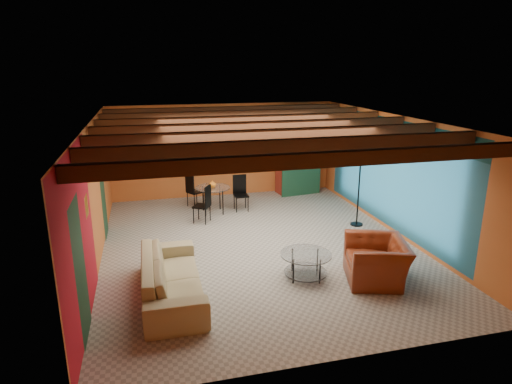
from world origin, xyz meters
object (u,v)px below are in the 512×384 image
object	(u,v)px
sofa	(172,277)
dining_table	(213,195)
armchair	(376,261)
floor_lamp	(359,188)
potted_plant	(299,114)
coffee_table	(306,265)
vase	(212,174)
armoire	(298,158)

from	to	relation	value
sofa	dining_table	distance (m)	4.40
armchair	floor_lamp	world-z (taller)	floor_lamp
floor_lamp	potted_plant	distance (m)	3.41
armchair	sofa	bearing A→B (deg)	-77.90
sofa	coffee_table	xyz separation A→B (m)	(2.42, 0.10, -0.12)
armchair	floor_lamp	xyz separation A→B (m)	(0.98, 2.70, 0.57)
coffee_table	floor_lamp	size ratio (longest dim) A/B	0.49
sofa	vase	bearing A→B (deg)	-17.50
floor_lamp	sofa	bearing A→B (deg)	-152.50
vase	potted_plant	bearing A→B (deg)	24.41
sofa	potted_plant	world-z (taller)	potted_plant
sofa	floor_lamp	size ratio (longest dim) A/B	1.29
coffee_table	armoire	xyz separation A→B (m)	(1.73, 5.36, 0.84)
armoire	floor_lamp	distance (m)	3.10
floor_lamp	vase	bearing A→B (deg)	151.25
floor_lamp	coffee_table	bearing A→B (deg)	-133.52
armchair	coffee_table	distance (m)	1.27
dining_table	floor_lamp	bearing A→B (deg)	-28.75
armoire	potted_plant	xyz separation A→B (m)	(0.00, 0.00, 1.30)
vase	armoire	bearing A→B (deg)	24.41
sofa	floor_lamp	world-z (taller)	floor_lamp
armchair	dining_table	xyz separation A→B (m)	(-2.27, 4.49, 0.10)
armoire	vase	size ratio (longest dim) A/B	10.81
sofa	coffee_table	bearing A→B (deg)	-87.35
floor_lamp	armoire	bearing A→B (deg)	98.37
dining_table	vase	size ratio (longest dim) A/B	9.22
armoire	potted_plant	world-z (taller)	potted_plant
armchair	coffee_table	bearing A→B (deg)	-91.57
armchair	potted_plant	world-z (taller)	potted_plant
vase	floor_lamp	bearing A→B (deg)	-28.75
sofa	potted_plant	distance (m)	7.15
coffee_table	floor_lamp	xyz separation A→B (m)	(2.18, 2.30, 0.71)
coffee_table	armoire	world-z (taller)	armoire
dining_table	armoire	world-z (taller)	armoire
coffee_table	potted_plant	size ratio (longest dim) A/B	2.10
armchair	vase	xyz separation A→B (m)	(-2.27, 4.49, 0.68)
sofa	vase	world-z (taller)	vase
floor_lamp	armchair	bearing A→B (deg)	-110.02
armchair	floor_lamp	size ratio (longest dim) A/B	0.62
sofa	dining_table	bearing A→B (deg)	-17.50
armoire	floor_lamp	size ratio (longest dim) A/B	1.14
sofa	armchair	distance (m)	3.63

